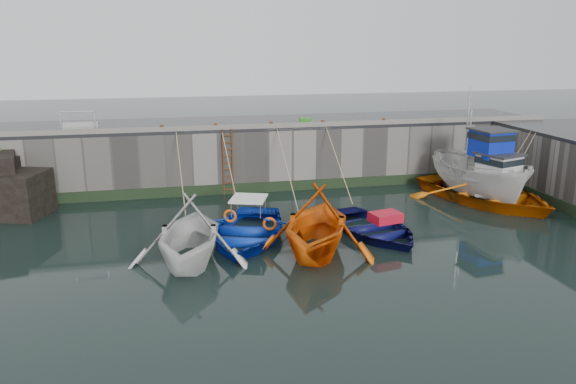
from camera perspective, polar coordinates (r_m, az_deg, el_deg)
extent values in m
plane|color=black|center=(18.62, 3.60, -7.82)|extent=(120.00, 120.00, 0.00)
cube|color=slate|center=(29.92, -2.85, 4.04)|extent=(30.00, 5.00, 3.00)
cube|color=black|center=(29.66, -2.89, 7.04)|extent=(30.00, 5.00, 0.16)
cube|color=slate|center=(27.34, -2.09, 6.74)|extent=(30.00, 0.30, 0.20)
cube|color=black|center=(27.76, -1.96, 0.52)|extent=(30.00, 0.08, 0.50)
cube|color=black|center=(26.46, -25.92, -0.19)|extent=(2.96, 2.83, 1.90)
cone|color=#2D591E|center=(26.18, -26.84, 1.20)|extent=(0.44, 0.44, 0.45)
cylinder|color=#3F1E0F|center=(27.11, -6.60, 3.01)|extent=(0.07, 0.07, 3.20)
cylinder|color=#3F1E0F|center=(27.16, -5.67, 3.06)|extent=(0.07, 0.07, 3.20)
cube|color=#3F1E0F|center=(27.43, -6.05, 0.27)|extent=(0.44, 0.06, 0.05)
cube|color=#3F1E0F|center=(27.34, -6.07, 0.93)|extent=(0.44, 0.06, 0.05)
cube|color=#3F1E0F|center=(27.27, -6.09, 1.61)|extent=(0.44, 0.06, 0.05)
cube|color=#3F1E0F|center=(27.19, -6.11, 2.28)|extent=(0.44, 0.06, 0.05)
cube|color=#3F1E0F|center=(27.12, -6.13, 2.96)|extent=(0.44, 0.06, 0.05)
cube|color=#3F1E0F|center=(27.05, -6.15, 3.65)|extent=(0.44, 0.06, 0.05)
cube|color=#3F1E0F|center=(26.99, -6.17, 4.33)|extent=(0.44, 0.06, 0.05)
cube|color=#3F1E0F|center=(26.93, -6.19, 5.02)|extent=(0.44, 0.06, 0.05)
cube|color=#3F1E0F|center=(26.87, -6.21, 5.71)|extent=(0.44, 0.06, 0.05)
imported|color=silver|center=(19.48, -9.88, -6.96)|extent=(5.06, 5.62, 2.62)
imported|color=#0C2FB4|center=(21.38, -4.20, -4.73)|extent=(5.56, 6.55, 1.15)
imported|color=#E55B0C|center=(20.01, 2.88, -6.13)|extent=(6.16, 6.55, 2.75)
imported|color=#0B0C46|center=(22.06, 8.60, -4.23)|extent=(4.57, 5.66, 1.04)
imported|color=silver|center=(27.92, 18.82, 1.14)|extent=(3.18, 6.66, 2.47)
cube|color=#0B1FAB|center=(27.10, 19.92, 4.62)|extent=(1.57, 1.66, 1.20)
cube|color=black|center=(27.04, 19.99, 5.35)|extent=(1.64, 1.73, 0.28)
cube|color=#262628|center=(27.00, 20.04, 5.95)|extent=(1.80, 1.88, 0.08)
cylinder|color=#A5A8AD|center=(28.36, 17.81, 7.08)|extent=(0.08, 0.08, 3.00)
imported|color=orange|center=(27.57, 19.39, -0.16)|extent=(7.08, 8.35, 1.47)
cube|color=silver|center=(26.90, 20.61, 2.29)|extent=(1.81, 1.87, 1.20)
cube|color=black|center=(26.83, 20.68, 3.02)|extent=(1.88, 1.95, 0.28)
cube|color=#262628|center=(26.78, 20.74, 3.63)|extent=(2.06, 2.12, 0.08)
cylinder|color=#A5A8AD|center=(27.86, 17.91, 4.84)|extent=(0.08, 0.08, 3.00)
cube|color=#207B16|center=(28.43, 1.77, 7.20)|extent=(0.61, 0.44, 0.33)
cylinder|color=#A5A8AD|center=(27.72, -22.12, 6.59)|extent=(0.05, 0.05, 1.00)
cylinder|color=#A5A8AD|center=(27.50, -19.03, 6.82)|extent=(0.05, 0.05, 1.00)
cylinder|color=#A5A8AD|center=(27.55, -20.67, 7.65)|extent=(1.50, 0.05, 0.05)
cube|color=gray|center=(28.15, -20.37, 6.03)|extent=(1.60, 0.35, 0.18)
cube|color=gray|center=(28.47, -20.31, 6.49)|extent=(1.60, 0.35, 0.18)
cylinder|color=#3F1E0F|center=(27.02, -12.69, 6.36)|extent=(0.18, 0.18, 0.28)
cylinder|color=#3F1E0F|center=(27.11, -7.37, 6.64)|extent=(0.18, 0.18, 0.28)
cylinder|color=#3F1E0F|center=(27.46, -1.71, 6.86)|extent=(0.18, 0.18, 0.28)
cylinder|color=#3F1E0F|center=(28.05, 3.56, 7.02)|extent=(0.18, 0.18, 0.28)
cylinder|color=#3F1E0F|center=(29.08, 9.69, 7.12)|extent=(0.18, 0.18, 0.28)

